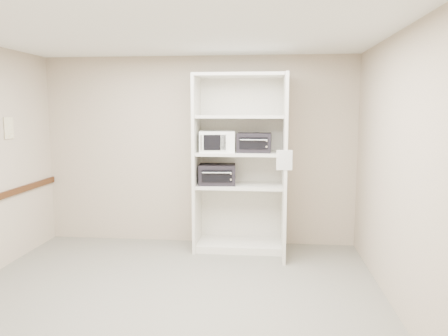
# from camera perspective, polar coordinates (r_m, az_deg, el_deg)

# --- Properties ---
(floor) EXTENTS (4.50, 4.00, 0.01)m
(floor) POSITION_cam_1_polar(r_m,az_deg,el_deg) (4.77, -7.15, -16.50)
(floor) COLOR #6A665C
(floor) RESTS_ON ground
(ceiling) EXTENTS (4.50, 4.00, 0.01)m
(ceiling) POSITION_cam_1_polar(r_m,az_deg,el_deg) (4.42, -7.76, 17.43)
(ceiling) COLOR white
(wall_back) EXTENTS (4.50, 0.02, 2.70)m
(wall_back) POSITION_cam_1_polar(r_m,az_deg,el_deg) (6.34, -3.33, 2.25)
(wall_back) COLOR #BBA890
(wall_back) RESTS_ON ground
(wall_front) EXTENTS (4.50, 0.02, 2.70)m
(wall_front) POSITION_cam_1_polar(r_m,az_deg,el_deg) (2.52, -17.90, -6.38)
(wall_front) COLOR #BBA890
(wall_front) RESTS_ON ground
(wall_right) EXTENTS (0.02, 4.00, 2.70)m
(wall_right) POSITION_cam_1_polar(r_m,az_deg,el_deg) (4.46, 22.01, -0.58)
(wall_right) COLOR #BBA890
(wall_right) RESTS_ON ground
(shelving_unit) EXTENTS (1.24, 0.92, 2.42)m
(shelving_unit) POSITION_cam_1_polar(r_m,az_deg,el_deg) (6.00, 2.53, -0.16)
(shelving_unit) COLOR white
(shelving_unit) RESTS_ON floor
(microwave) EXTENTS (0.51, 0.41, 0.28)m
(microwave) POSITION_cam_1_polar(r_m,az_deg,el_deg) (5.96, -0.93, 3.48)
(microwave) COLOR white
(microwave) RESTS_ON shelving_unit
(toaster_oven_upper) EXTENTS (0.46, 0.35, 0.26)m
(toaster_oven_upper) POSITION_cam_1_polar(r_m,az_deg,el_deg) (5.94, 3.97, 3.33)
(toaster_oven_upper) COLOR black
(toaster_oven_upper) RESTS_ON shelving_unit
(toaster_oven_lower) EXTENTS (0.52, 0.41, 0.28)m
(toaster_oven_lower) POSITION_cam_1_polar(r_m,az_deg,el_deg) (6.02, -0.86, -0.83)
(toaster_oven_lower) COLOR black
(toaster_oven_lower) RESTS_ON shelving_unit
(paper_sign) EXTENTS (0.19, 0.02, 0.24)m
(paper_sign) POSITION_cam_1_polar(r_m,az_deg,el_deg) (5.35, 7.89, 1.03)
(paper_sign) COLOR white
(paper_sign) RESTS_ON shelving_unit
(wall_poster) EXTENTS (0.01, 0.19, 0.27)m
(wall_poster) POSITION_cam_1_polar(r_m,az_deg,el_deg) (6.12, -26.29, 4.71)
(wall_poster) COLOR white
(wall_poster) RESTS_ON wall_left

